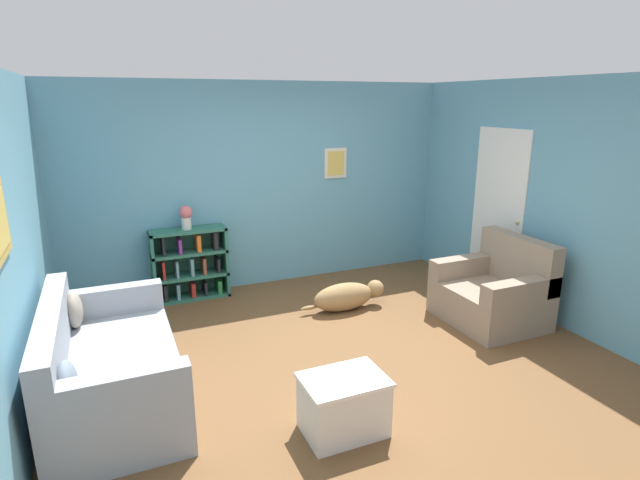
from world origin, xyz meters
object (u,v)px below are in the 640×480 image
(recliner_chair, at_px, (495,293))
(coffee_table, at_px, (344,403))
(couch, at_px, (107,369))
(dog, at_px, (347,296))
(vase, at_px, (186,216))
(bookshelf, at_px, (190,264))

(recliner_chair, bearing_deg, coffee_table, -155.36)
(couch, xyz_separation_m, dog, (2.59, 0.93, -0.15))
(couch, distance_m, dog, 2.75)
(vase, bearing_deg, couch, -115.94)
(dog, distance_m, vase, 2.12)
(recliner_chair, xyz_separation_m, coffee_table, (-2.38, -1.09, -0.09))
(couch, xyz_separation_m, bookshelf, (0.99, 2.03, 0.12))
(recliner_chair, relative_size, coffee_table, 1.72)
(bookshelf, relative_size, dog, 0.86)
(coffee_table, height_order, dog, coffee_table)
(recliner_chair, bearing_deg, bookshelf, 145.84)
(coffee_table, bearing_deg, couch, 145.90)
(couch, bearing_deg, recliner_chair, 0.41)
(bookshelf, distance_m, dog, 1.95)
(coffee_table, bearing_deg, bookshelf, 100.56)
(bookshelf, bearing_deg, recliner_chair, -34.16)
(dog, bearing_deg, coffee_table, -117.00)
(vase, bearing_deg, coffee_table, -79.17)
(coffee_table, bearing_deg, recliner_chair, 24.64)
(couch, relative_size, bookshelf, 2.03)
(bookshelf, distance_m, coffee_table, 3.16)
(couch, bearing_deg, dog, 19.84)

